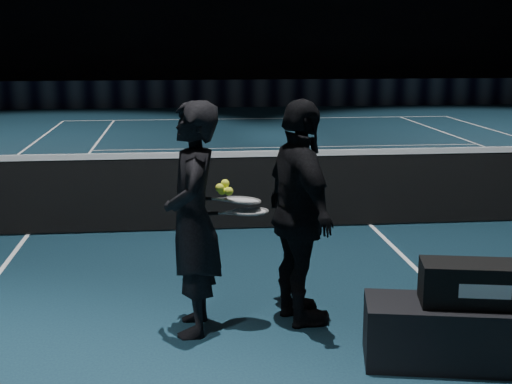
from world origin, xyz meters
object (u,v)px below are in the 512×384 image
at_px(player_b, 300,214).
at_px(player_a, 193,219).
at_px(racket_upper, 243,200).
at_px(tennis_balls, 225,189).
at_px(player_bench, 472,334).
at_px(racket_lower, 250,211).
at_px(racket_bag, 475,284).

bearing_deg(player_b, player_a, 82.99).
relative_size(player_b, racket_upper, 2.66).
distance_m(player_b, tennis_balls, 0.64).
height_order(player_a, player_b, same).
bearing_deg(racket_upper, player_bench, -40.22).
bearing_deg(racket_lower, racket_upper, 141.34).
bearing_deg(racket_upper, racket_bag, -40.22).
bearing_deg(racket_bag, player_b, 152.13).
bearing_deg(racket_upper, player_a, -178.29).
height_order(player_bench, player_a, player_a).
distance_m(player_bench, racket_lower, 1.85).
xyz_separation_m(racket_bag, player_a, (-1.92, 0.81, 0.31)).
bearing_deg(tennis_balls, racket_lower, 4.55).
distance_m(racket_bag, player_a, 2.11).
height_order(racket_bag, tennis_balls, tennis_balls).
height_order(player_bench, racket_bag, racket_bag).
relative_size(racket_bag, player_a, 0.41).
bearing_deg(player_a, tennis_balls, 99.94).
xyz_separation_m(player_b, tennis_balls, (-0.59, -0.06, 0.23)).
height_order(racket_upper, tennis_balls, tennis_balls).
relative_size(player_bench, player_a, 0.82).
xyz_separation_m(player_bench, player_b, (-1.08, 0.90, 0.68)).
bearing_deg(racket_bag, racket_upper, 161.71).
bearing_deg(racket_upper, player_b, -9.08).
xyz_separation_m(racket_lower, tennis_balls, (-0.19, -0.02, 0.19)).
bearing_deg(player_bench, tennis_balls, 165.20).
bearing_deg(racket_lower, player_a, 180.00).
relative_size(player_bench, tennis_balls, 12.41).
bearing_deg(player_b, tennis_balls, 82.51).
distance_m(racket_lower, racket_upper, 0.10).
bearing_deg(tennis_balls, racket_bag, -26.70).
distance_m(racket_bag, tennis_balls, 1.95).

